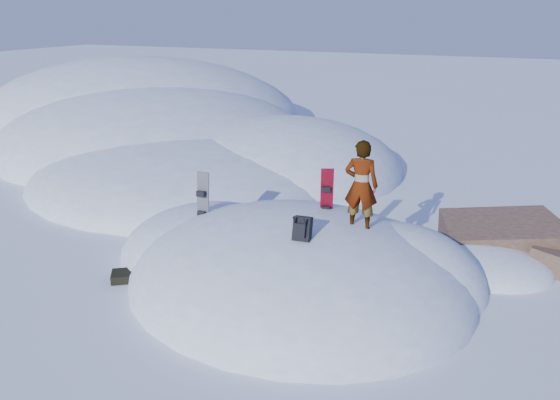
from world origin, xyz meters
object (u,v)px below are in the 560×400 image
at_px(snowboard_red, 326,201).
at_px(backpack, 302,229).
at_px(person, 361,186).
at_px(snowboard_dark, 203,206).

height_order(snowboard_red, backpack, snowboard_red).
height_order(backpack, person, person).
bearing_deg(snowboard_dark, backpack, -24.04).
height_order(snowboard_red, snowboard_dark, snowboard_red).
bearing_deg(snowboard_red, snowboard_dark, 168.88).
distance_m(snowboard_red, person, 1.20).
xyz_separation_m(snowboard_dark, person, (3.48, -0.04, 0.92)).
relative_size(snowboard_red, backpack, 2.72).
height_order(snowboard_dark, person, person).
bearing_deg(person, snowboard_dark, -5.37).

